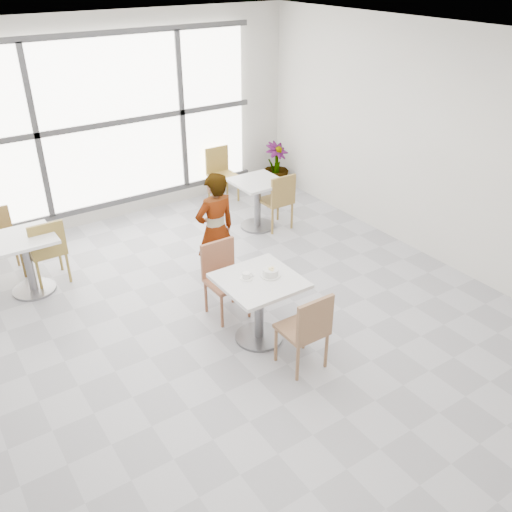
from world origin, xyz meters
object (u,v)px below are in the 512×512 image
chair_far (223,274)px  bg_table_right (258,197)px  bg_chair_right_near (279,198)px  bg_chair_left_near (47,248)px  chair_near (307,327)px  bg_chair_right_far (220,170)px  main_table (259,298)px  plant_right (276,166)px  oatmeal_bowl (271,272)px  coffee_cup (246,276)px  person (215,231)px  bg_table_left (27,256)px

chair_far → bg_table_right: (1.58, 1.64, -0.01)m
bg_chair_right_near → bg_chair_left_near: bearing=-5.7°
chair_near → bg_chair_right_far: size_ratio=1.00×
bg_table_right → bg_chair_left_near: size_ratio=0.86×
main_table → chair_far: (-0.05, 0.66, -0.02)m
bg_chair_left_near → bg_chair_right_far: (3.16, 1.17, 0.00)m
bg_chair_left_near → bg_chair_right_near: same height
bg_chair_left_near → plant_right: bg_chair_left_near is taller
oatmeal_bowl → plant_right: bearing=53.5°
bg_chair_right_far → plant_right: bearing=-6.0°
coffee_cup → main_table: bearing=-38.8°
bg_table_right → main_table: bearing=-123.6°
bg_chair_right_far → bg_chair_left_near: bearing=-159.7°
coffee_cup → bg_table_right: bearing=53.7°
main_table → oatmeal_bowl: bearing=-4.9°
main_table → chair_near: bearing=-80.3°
bg_table_right → plant_right: bearing=44.8°
oatmeal_bowl → bg_chair_right_far: size_ratio=0.24×
person → bg_chair_left_near: 2.09m
main_table → bg_chair_right_far: 3.92m
main_table → coffee_cup: 0.29m
bg_chair_right_near → main_table: bearing=49.8°
plant_right → bg_table_left: bearing=-166.1°
person → coffee_cup: bearing=72.8°
coffee_cup → bg_table_right: size_ratio=0.21×
chair_near → bg_chair_left_near: same height
bg_chair_left_near → chair_far: bearing=130.3°
person → main_table: bearing=78.2°
plant_right → chair_far: bearing=-134.4°
chair_far → bg_table_left: (-1.73, 1.68, -0.01)m
chair_far → person: person is taller
main_table → bg_table_right: size_ratio=1.07×
main_table → coffee_cup: bearing=141.2°
oatmeal_bowl → bg_table_left: bearing=129.1°
coffee_cup → bg_chair_right_near: bg_chair_right_near is taller
bg_table_right → bg_chair_right_far: bearing=85.2°
main_table → oatmeal_bowl: oatmeal_bowl is taller
bg_chair_right_far → main_table: bearing=-114.7°
coffee_cup → bg_chair_right_far: (1.74, 3.48, -0.28)m
bg_chair_left_near → oatmeal_bowl: bearing=124.5°
chair_near → person: person is taller
main_table → chair_far: chair_far is taller
coffee_cup → bg_table_left: (-1.68, 2.26, -0.29)m
bg_chair_left_near → person: bearing=146.2°
chair_far → bg_chair_right_near: same height
bg_table_right → bg_chair_left_near: bearing=178.2°
bg_table_left → plant_right: plant_right is taller
chair_near → plant_right: chair_near is taller
bg_table_right → bg_chair_left_near: 3.05m
main_table → plant_right: 4.38m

